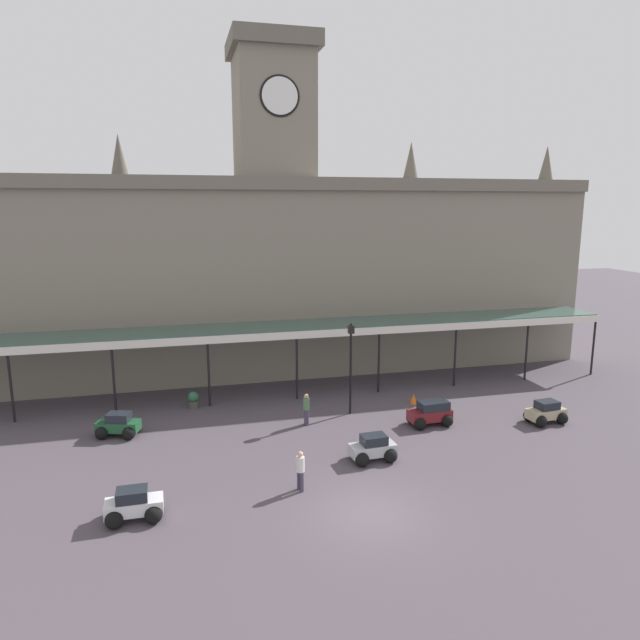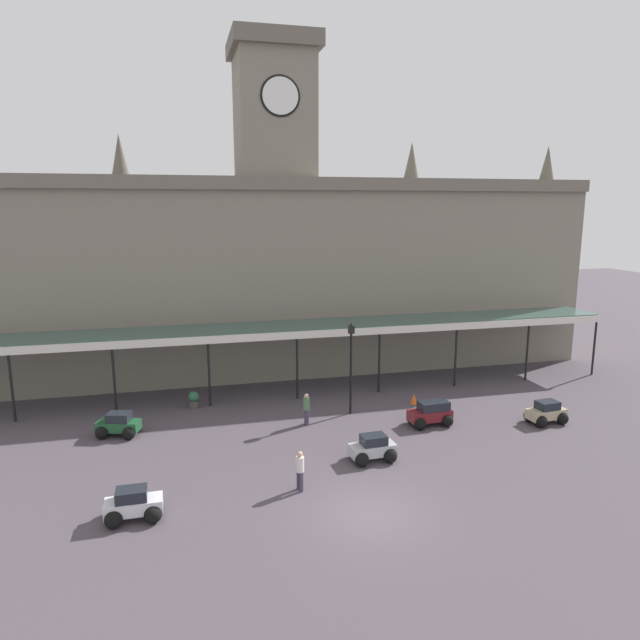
# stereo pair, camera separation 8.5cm
# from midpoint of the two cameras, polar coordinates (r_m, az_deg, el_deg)

# --- Properties ---
(ground_plane) EXTENTS (140.00, 140.00, 0.00)m
(ground_plane) POSITION_cam_midpoint_polar(r_m,az_deg,el_deg) (22.53, 5.13, -18.63)
(ground_plane) COLOR #4C424B
(station_building) EXTENTS (43.05, 6.72, 21.68)m
(station_building) POSITION_cam_midpoint_polar(r_m,az_deg,el_deg) (39.29, -4.33, 5.30)
(station_building) COLOR gray
(station_building) RESTS_ON ground
(entrance_canopy) EXTENTS (40.82, 3.26, 4.18)m
(entrance_canopy) POSITION_cam_midpoint_polar(r_m,az_deg,el_deg) (34.35, -2.67, -0.81)
(entrance_canopy) COLOR #38564C
(entrance_canopy) RESTS_ON ground
(car_maroon_estate) EXTENTS (2.29, 1.61, 1.27)m
(car_maroon_estate) POSITION_cam_midpoint_polar(r_m,az_deg,el_deg) (30.68, 11.03, -9.24)
(car_maroon_estate) COLOR maroon
(car_maroon_estate) RESTS_ON ground
(car_white_sedan) EXTENTS (2.06, 1.53, 1.19)m
(car_white_sedan) POSITION_cam_midpoint_polar(r_m,az_deg,el_deg) (22.89, -17.98, -17.23)
(car_white_sedan) COLOR silver
(car_white_sedan) RESTS_ON ground
(car_beige_sedan) EXTENTS (2.13, 1.65, 1.19)m
(car_beige_sedan) POSITION_cam_midpoint_polar(r_m,az_deg,el_deg) (32.68, 21.67, -8.67)
(car_beige_sedan) COLOR tan
(car_beige_sedan) RESTS_ON ground
(car_silver_sedan) EXTENTS (2.09, 1.59, 1.19)m
(car_silver_sedan) POSITION_cam_midpoint_polar(r_m,az_deg,el_deg) (26.36, 5.35, -12.74)
(car_silver_sedan) COLOR #B2B5BA
(car_silver_sedan) RESTS_ON ground
(car_green_sedan) EXTENTS (2.21, 1.86, 1.19)m
(car_green_sedan) POSITION_cam_midpoint_polar(r_m,az_deg,el_deg) (30.51, -19.34, -9.93)
(car_green_sedan) COLOR #1E512D
(car_green_sedan) RESTS_ON ground
(pedestrian_crossing_forecourt) EXTENTS (0.34, 0.38, 1.67)m
(pedestrian_crossing_forecourt) POSITION_cam_midpoint_polar(r_m,az_deg,el_deg) (23.59, -1.91, -14.64)
(pedestrian_crossing_forecourt) COLOR #3F384C
(pedestrian_crossing_forecourt) RESTS_ON ground
(pedestrian_near_entrance) EXTENTS (0.34, 0.36, 1.67)m
(pedestrian_near_entrance) POSITION_cam_midpoint_polar(r_m,az_deg,el_deg) (30.09, -1.27, -8.74)
(pedestrian_near_entrance) COLOR #3F384C
(pedestrian_near_entrance) RESTS_ON ground
(victorian_lamppost) EXTENTS (0.30, 0.30, 5.09)m
(victorian_lamppost) POSITION_cam_midpoint_polar(r_m,az_deg,el_deg) (30.98, 3.18, -3.81)
(victorian_lamppost) COLOR black
(victorian_lamppost) RESTS_ON ground
(traffic_cone) EXTENTS (0.40, 0.40, 0.59)m
(traffic_cone) POSITION_cam_midpoint_polar(r_m,az_deg,el_deg) (33.76, 9.39, -7.73)
(traffic_cone) COLOR orange
(traffic_cone) RESTS_ON ground
(planter_by_canopy) EXTENTS (0.60, 0.60, 0.96)m
(planter_by_canopy) POSITION_cam_midpoint_polar(r_m,az_deg,el_deg) (33.35, -12.41, -7.74)
(planter_by_canopy) COLOR #47423D
(planter_by_canopy) RESTS_ON ground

